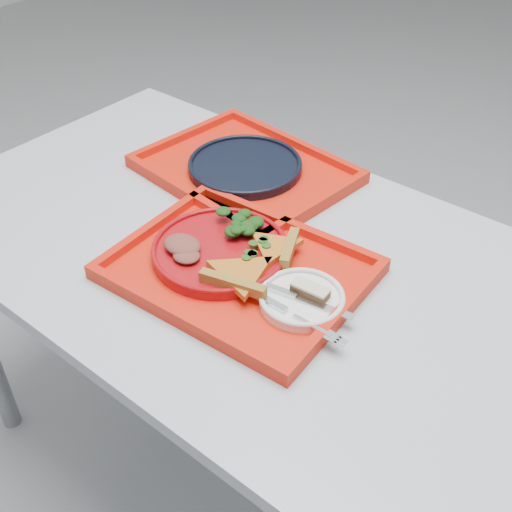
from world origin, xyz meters
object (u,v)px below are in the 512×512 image
(tray_far, at_px, (245,172))
(navy_plate, at_px, (245,167))
(dessert_bar, at_px, (310,290))
(dinner_plate, at_px, (220,252))
(tray_main, at_px, (239,272))

(tray_far, xyz_separation_m, navy_plate, (0.00, 0.00, 0.01))
(navy_plate, distance_m, dessert_bar, 0.46)
(dessert_bar, bearing_deg, dinner_plate, 176.45)
(tray_far, distance_m, dinner_plate, 0.32)
(navy_plate, bearing_deg, tray_far, 0.00)
(dinner_plate, height_order, dessert_bar, dessert_bar)
(tray_main, xyz_separation_m, dinner_plate, (-0.05, 0.01, 0.02))
(tray_far, bearing_deg, navy_plate, 0.00)
(tray_main, height_order, dinner_plate, dinner_plate)
(tray_far, xyz_separation_m, dessert_bar, (0.37, -0.27, 0.03))
(tray_far, relative_size, dessert_bar, 6.45)
(tray_main, relative_size, dinner_plate, 1.73)
(tray_far, xyz_separation_m, dinner_plate, (0.17, -0.27, 0.02))
(dinner_plate, height_order, navy_plate, dinner_plate)
(tray_far, bearing_deg, dinner_plate, -52.67)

